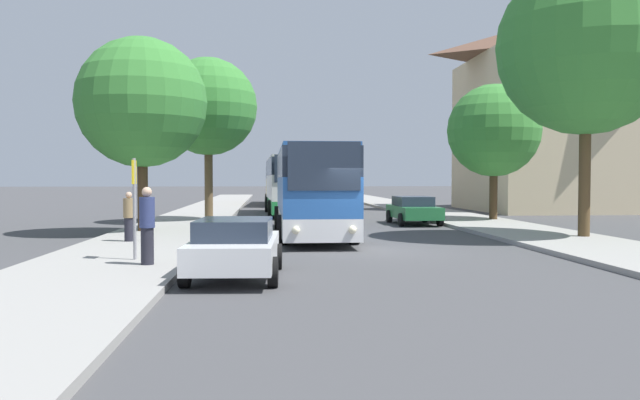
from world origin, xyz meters
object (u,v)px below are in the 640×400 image
bus_middle (290,184)px  tree_left_far (208,107)px  tree_right_near (586,47)px  parked_car_right_near (413,209)px  bus_stop_sign (134,197)px  bus_rear (283,184)px  bus_front (311,190)px  tree_left_near (142,103)px  pedestrian_waiting_near (147,225)px  pedestrian_waiting_far (129,217)px  parked_car_left_curb (235,246)px  tree_right_mid (494,131)px

bus_middle → tree_left_far: 8.76m
tree_right_near → tree_left_far: bearing=145.5°
parked_car_right_near → bus_stop_sign: size_ratio=1.65×
bus_middle → bus_rear: bus_middle is taller
tree_left_far → bus_front: bearing=-57.5°
bus_stop_sign → tree_left_near: size_ratio=0.34×
bus_middle → tree_left_far: bearing=-124.1°
pedestrian_waiting_near → pedestrian_waiting_far: (-1.65, 5.61, -0.13)m
bus_stop_sign → tree_left_far: tree_left_far is taller
parked_car_right_near → bus_stop_sign: 16.74m
bus_front → bus_rear: bearing=90.5°
pedestrian_waiting_far → tree_right_near: size_ratio=0.16×
bus_middle → pedestrian_waiting_near: bearing=-102.4°
pedestrian_waiting_far → parked_car_left_curb: bearing=-26.9°
parked_car_left_curb → tree_right_mid: bearing=57.2°
parked_car_right_near → tree_left_near: 13.33m
bus_rear → tree_right_mid: size_ratio=1.82×
bus_rear → tree_right_mid: bearing=-63.7°
bus_front → parked_car_left_curb: 10.19m
bus_front → tree_left_near: 7.38m
tree_left_far → tree_right_mid: size_ratio=1.17×
bus_rear → tree_right_near: size_ratio=1.25×
tree_left_far → tree_right_near: 17.03m
bus_middle → bus_stop_sign: bearing=-104.1°
bus_middle → parked_car_right_near: bearing=-57.7°
pedestrian_waiting_near → bus_stop_sign: bearing=-17.5°
bus_stop_sign → tree_right_mid: tree_right_mid is taller
pedestrian_waiting_near → tree_left_near: 10.67m
pedestrian_waiting_far → tree_right_near: 16.68m
pedestrian_waiting_near → tree_left_far: 16.38m
tree_left_far → pedestrian_waiting_far: bearing=-99.0°
pedestrian_waiting_near → tree_right_near: 16.27m
pedestrian_waiting_near → tree_right_mid: bearing=-87.4°
tree_right_mid → tree_left_far: bearing=178.1°
tree_right_mid → bus_front: bearing=-145.3°
bus_middle → tree_left_near: size_ratio=1.39×
pedestrian_waiting_near → tree_left_far: bearing=-44.6°
bus_middle → parked_car_right_near: (5.57, -8.24, -1.13)m
bus_middle → tree_right_mid: size_ratio=1.55×
pedestrian_waiting_far → tree_right_near: bearing=35.9°
bus_middle → parked_car_left_curb: bus_middle is taller
tree_right_near → bus_middle: bearing=121.0°
bus_front → pedestrian_waiting_far: size_ratio=6.68×
bus_middle → tree_left_far: tree_left_far is taller
tree_left_near → tree_right_mid: bearing=19.1°
bus_middle → pedestrian_waiting_far: bus_middle is taller
pedestrian_waiting_near → bus_rear: bearing=-51.1°
bus_front → bus_middle: size_ratio=1.03×
parked_car_left_curb → pedestrian_waiting_near: (-2.13, 1.24, 0.39)m
parked_car_right_near → pedestrian_waiting_near: 17.19m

